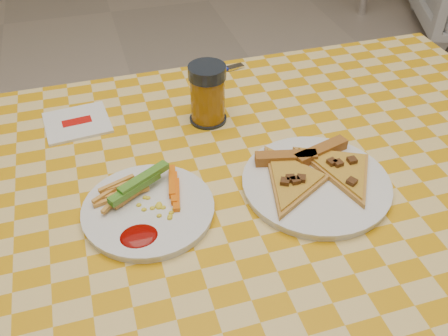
{
  "coord_description": "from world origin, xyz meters",
  "views": [
    {
      "loc": [
        -0.2,
        -0.58,
        1.32
      ],
      "look_at": [
        -0.01,
        0.04,
        0.78
      ],
      "focal_mm": 40.0,
      "sensor_mm": 36.0,
      "label": 1
    }
  ],
  "objects_px": {
    "drink_glass": "(208,95)",
    "table": "(238,221)",
    "plate_left": "(149,211)",
    "plate_right": "(316,185)"
  },
  "relations": [
    {
      "from": "table",
      "to": "plate_right",
      "type": "xyz_separation_m",
      "value": [
        0.13,
        -0.03,
        0.08
      ]
    },
    {
      "from": "table",
      "to": "plate_left",
      "type": "height_order",
      "value": "plate_left"
    },
    {
      "from": "plate_left",
      "to": "drink_glass",
      "type": "relative_size",
      "value": 1.72
    },
    {
      "from": "table",
      "to": "drink_glass",
      "type": "relative_size",
      "value": 10.77
    },
    {
      "from": "drink_glass",
      "to": "table",
      "type": "bearing_deg",
      "value": -91.67
    },
    {
      "from": "plate_right",
      "to": "drink_glass",
      "type": "height_order",
      "value": "drink_glass"
    },
    {
      "from": "table",
      "to": "plate_left",
      "type": "xyz_separation_m",
      "value": [
        -0.15,
        -0.01,
        0.08
      ]
    },
    {
      "from": "plate_left",
      "to": "drink_glass",
      "type": "xyz_separation_m",
      "value": [
        0.16,
        0.23,
        0.05
      ]
    },
    {
      "from": "plate_left",
      "to": "plate_right",
      "type": "relative_size",
      "value": 0.84
    },
    {
      "from": "plate_left",
      "to": "plate_right",
      "type": "xyz_separation_m",
      "value": [
        0.28,
        -0.02,
        0.0
      ]
    }
  ]
}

